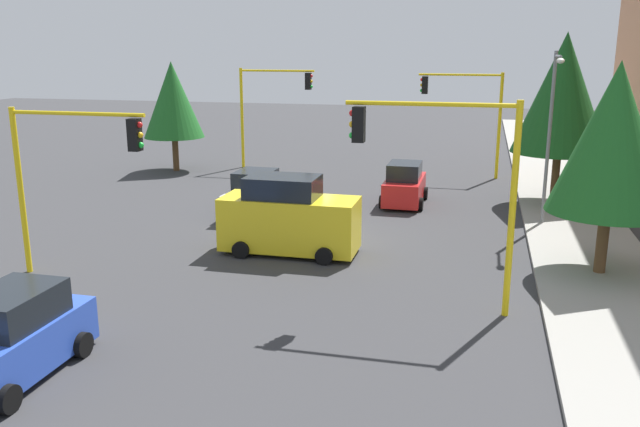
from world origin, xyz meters
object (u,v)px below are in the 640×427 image
at_px(street_lamp_curbside, 551,121).
at_px(tree_roadside_near, 614,139).
at_px(traffic_signal_far_right, 270,98).
at_px(car_silver, 255,196).
at_px(tree_roadside_mid, 563,93).
at_px(tree_opposite_side, 173,100).
at_px(traffic_signal_near_right, 69,159).
at_px(traffic_signal_far_left, 467,104).
at_px(car_blue, 11,339).
at_px(delivery_van_yellow, 289,218).
at_px(traffic_signal_near_left, 446,164).
at_px(car_red, 404,185).

bearing_deg(street_lamp_curbside, tree_roadside_near, 13.05).
xyz_separation_m(traffic_signal_far_right, car_silver, (11.25, 2.96, -3.30)).
bearing_deg(tree_roadside_near, tree_roadside_mid, -177.14).
xyz_separation_m(tree_opposite_side, tree_roadside_near, (14.00, 21.50, 0.26)).
height_order(tree_roadside_near, car_silver, tree_roadside_near).
xyz_separation_m(traffic_signal_near_right, traffic_signal_far_left, (-20.00, 11.36, 0.32)).
bearing_deg(traffic_signal_far_right, car_silver, 14.72).
distance_m(car_silver, car_blue, 14.96).
relative_size(traffic_signal_near_right, tree_roadside_near, 0.79).
relative_size(street_lamp_curbside, delivery_van_yellow, 1.46).
bearing_deg(traffic_signal_near_left, car_red, -168.81).
distance_m(delivery_van_yellow, car_blue, 10.74).
relative_size(traffic_signal_near_left, car_silver, 1.61).
height_order(delivery_van_yellow, car_silver, delivery_van_yellow).
relative_size(traffic_signal_far_right, tree_roadside_near, 0.88).
bearing_deg(car_blue, delivery_van_yellow, 161.85).
relative_size(traffic_signal_far_right, car_silver, 1.64).
height_order(traffic_signal_near_right, delivery_van_yellow, traffic_signal_near_right).
xyz_separation_m(car_silver, car_blue, (14.95, -0.41, 0.00)).
height_order(traffic_signal_near_left, tree_opposite_side, tree_opposite_side).
height_order(traffic_signal_near_left, car_blue, traffic_signal_near_left).
bearing_deg(car_red, delivery_van_yellow, -19.77).
relative_size(traffic_signal_far_left, car_blue, 1.41).
relative_size(tree_roadside_near, delivery_van_yellow, 1.41).
xyz_separation_m(traffic_signal_near_right, car_red, (-12.56, 8.88, -2.90)).
bearing_deg(car_blue, car_silver, 178.45).
relative_size(street_lamp_curbside, car_red, 1.84).
distance_m(traffic_signal_far_left, car_blue, 27.86).
height_order(tree_roadside_mid, car_silver, tree_roadside_mid).
height_order(traffic_signal_far_left, street_lamp_curbside, street_lamp_curbside).
height_order(street_lamp_curbside, car_red, street_lamp_curbside).
relative_size(traffic_signal_near_right, street_lamp_curbside, 0.76).
height_order(tree_roadside_mid, tree_roadside_near, tree_roadside_mid).
distance_m(traffic_signal_near_left, tree_roadside_near, 6.24).
bearing_deg(traffic_signal_far_right, street_lamp_curbside, 55.18).
distance_m(traffic_signal_far_left, traffic_signal_near_left, 20.00).
distance_m(tree_roadside_mid, car_silver, 14.45).
bearing_deg(tree_roadside_near, traffic_signal_near_left, -50.07).
relative_size(car_silver, car_red, 0.95).
relative_size(delivery_van_yellow, car_red, 1.26).
relative_size(traffic_signal_near_right, traffic_signal_near_left, 0.92).
relative_size(street_lamp_curbside, car_silver, 1.93).
relative_size(traffic_signal_far_right, street_lamp_curbside, 0.85).
xyz_separation_m(traffic_signal_far_right, car_red, (7.44, 8.97, -3.30)).
bearing_deg(traffic_signal_far_left, traffic_signal_far_right, -90.00).
relative_size(traffic_signal_far_right, traffic_signal_far_left, 1.02).
bearing_deg(car_red, traffic_signal_far_right, -129.64).
xyz_separation_m(traffic_signal_near_left, car_silver, (-8.75, -8.50, -3.22)).
distance_m(car_silver, car_red, 7.13).
bearing_deg(traffic_signal_near_right, tree_roadside_mid, 131.83).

